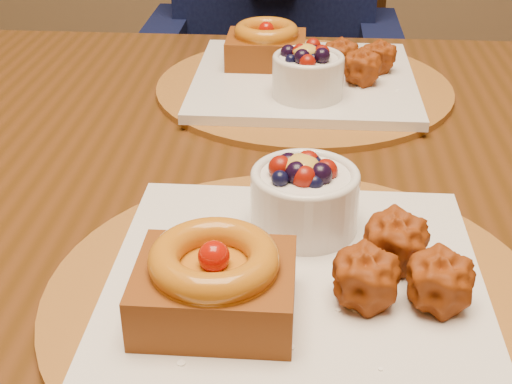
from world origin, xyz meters
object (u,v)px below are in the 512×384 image
at_px(dining_table, 298,231).
at_px(chair_far, 304,84).
at_px(place_setting_near, 292,270).
at_px(place_setting_far, 302,74).

bearing_deg(dining_table, chair_far, 90.17).
xyz_separation_m(place_setting_near, place_setting_far, (0.00, 0.43, -0.00)).
relative_size(place_setting_near, chair_far, 0.42).
bearing_deg(place_setting_far, dining_table, -89.38).
bearing_deg(place_setting_near, place_setting_far, 89.95).
height_order(place_setting_far, chair_far, chair_far).
distance_m(place_setting_far, chair_far, 0.73).
relative_size(place_setting_near, place_setting_far, 1.00).
bearing_deg(place_setting_near, dining_table, 89.28).
distance_m(dining_table, place_setting_far, 0.24).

